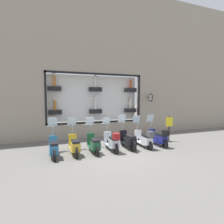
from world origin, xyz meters
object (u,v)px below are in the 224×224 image
object	(u,v)px
scooter_silver_3	(112,142)
shop_sign_post	(169,128)
scooter_navy_0	(159,137)
scooter_black_2	(128,140)
scooter_yellow_5	(75,145)
scooter_green_4	(94,144)
scooter_teal_6	(54,147)
scooter_white_1	(145,139)

from	to	relation	value
scooter_silver_3	shop_sign_post	xyz separation A→B (m)	(0.59, -3.82, 0.34)
scooter_navy_0	scooter_black_2	world-z (taller)	scooter_black_2
scooter_silver_3	scooter_yellow_5	bearing A→B (deg)	87.96
scooter_green_4	scooter_black_2	bearing A→B (deg)	-89.72
scooter_yellow_5	shop_sign_post	distance (m)	5.66
shop_sign_post	scooter_teal_6	bearing A→B (deg)	94.57
shop_sign_post	scooter_yellow_5	bearing A→B (deg)	95.29
scooter_black_2	scooter_silver_3	distance (m)	0.90
scooter_silver_3	scooter_teal_6	bearing A→B (deg)	88.64
scooter_black_2	scooter_yellow_5	world-z (taller)	scooter_black_2
scooter_green_4	shop_sign_post	world-z (taller)	scooter_green_4
scooter_black_2	scooter_yellow_5	distance (m)	2.71
shop_sign_post	scooter_navy_0	bearing A→B (deg)	117.96
scooter_navy_0	scooter_silver_3	size ratio (longest dim) A/B	1.00
scooter_silver_3	scooter_teal_6	size ratio (longest dim) A/B	1.00
scooter_green_4	shop_sign_post	bearing A→B (deg)	-83.66
scooter_silver_3	scooter_yellow_5	world-z (taller)	scooter_yellow_5
scooter_navy_0	scooter_silver_3	distance (m)	2.71
scooter_white_1	shop_sign_post	xyz separation A→B (m)	(0.59, -2.01, 0.36)
scooter_black_2	scooter_green_4	distance (m)	1.80
scooter_black_2	shop_sign_post	bearing A→B (deg)	-79.96
scooter_green_4	shop_sign_post	xyz separation A→B (m)	(0.52, -4.72, 0.39)
scooter_black_2	scooter_silver_3	world-z (taller)	scooter_black_2
scooter_silver_3	scooter_green_4	world-z (taller)	scooter_green_4
scooter_black_2	scooter_teal_6	bearing A→B (deg)	90.08
scooter_navy_0	scooter_white_1	world-z (taller)	scooter_navy_0
scooter_green_4	scooter_yellow_5	world-z (taller)	scooter_yellow_5
scooter_teal_6	scooter_navy_0	bearing A→B (deg)	-90.72
scooter_black_2	shop_sign_post	distance (m)	2.98
scooter_silver_3	scooter_green_4	bearing A→B (deg)	86.15
scooter_silver_3	scooter_white_1	bearing A→B (deg)	-90.19
scooter_navy_0	scooter_green_4	xyz separation A→B (m)	(0.06, 3.61, -0.04)
scooter_navy_0	scooter_teal_6	bearing A→B (deg)	89.28
scooter_black_2	scooter_green_4	world-z (taller)	scooter_black_2
scooter_white_1	scooter_silver_3	size ratio (longest dim) A/B	0.99
scooter_silver_3	scooter_black_2	bearing A→B (deg)	-85.59
scooter_green_4	scooter_teal_6	size ratio (longest dim) A/B	1.00
scooter_white_1	scooter_green_4	bearing A→B (deg)	88.59
scooter_green_4	scooter_yellow_5	distance (m)	0.90
scooter_silver_3	scooter_yellow_5	distance (m)	1.81
scooter_navy_0	scooter_yellow_5	bearing A→B (deg)	89.13
scooter_black_2	scooter_teal_6	distance (m)	3.61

